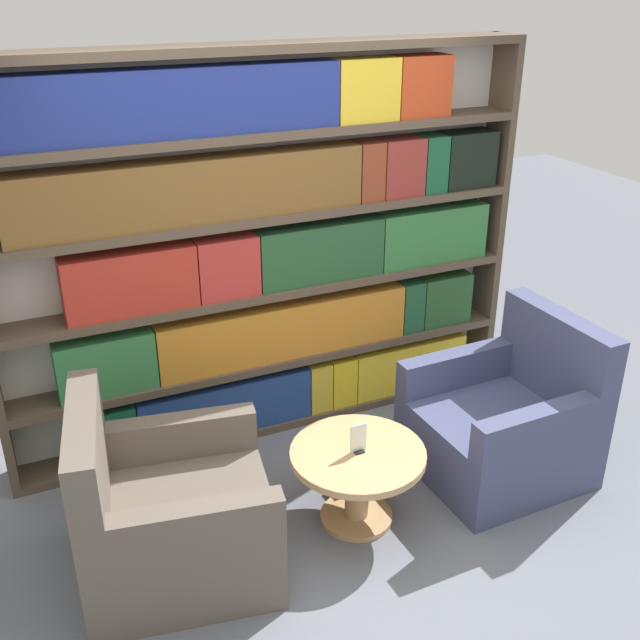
{
  "coord_description": "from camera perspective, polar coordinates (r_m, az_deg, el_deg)",
  "views": [
    {
      "loc": [
        -1.48,
        -2.6,
        2.74
      ],
      "look_at": [
        0.06,
        0.77,
        1.0
      ],
      "focal_mm": 42.0,
      "sensor_mm": 36.0,
      "label": 1
    }
  ],
  "objects": [
    {
      "name": "armchair_left",
      "position": [
        3.86,
        -11.48,
        -14.5
      ],
      "size": [
        1.04,
        1.0,
        0.95
      ],
      "rotation": [
        0.0,
        0.0,
        1.4
      ],
      "color": "brown",
      "rests_on": "ground_plane"
    },
    {
      "name": "table_sign",
      "position": [
        3.96,
        2.93,
        -9.11
      ],
      "size": [
        0.09,
        0.06,
        0.17
      ],
      "color": "black",
      "rests_on": "coffee_table"
    },
    {
      "name": "coffee_table",
      "position": [
        4.07,
        2.87,
        -11.41
      ],
      "size": [
        0.72,
        0.72,
        0.45
      ],
      "color": "tan",
      "rests_on": "ground_plane"
    },
    {
      "name": "ground_plane",
      "position": [
        4.06,
        3.96,
        -17.44
      ],
      "size": [
        14.0,
        14.0,
        0.0
      ],
      "primitive_type": "plane",
      "color": "slate"
    },
    {
      "name": "armchair_right",
      "position": [
        4.59,
        13.92,
        -7.67
      ],
      "size": [
        0.93,
        0.88,
        0.95
      ],
      "rotation": [
        0.0,
        0.0,
        -1.55
      ],
      "color": "#42476B",
      "rests_on": "ground_plane"
    },
    {
      "name": "bookshelf",
      "position": [
        4.56,
        -3.82,
        5.07
      ],
      "size": [
        3.3,
        0.3,
        2.39
      ],
      "color": "silver",
      "rests_on": "ground_plane"
    }
  ]
}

